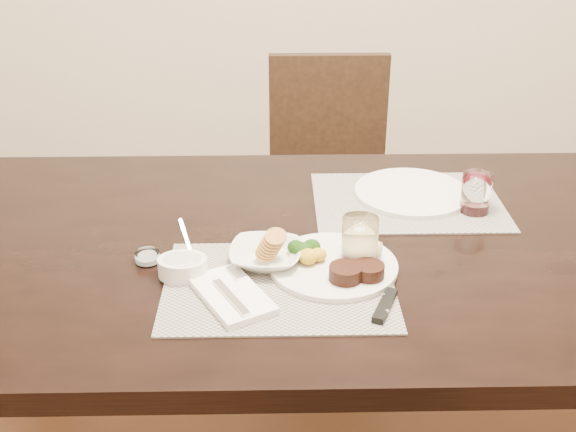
{
  "coord_description": "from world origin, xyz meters",
  "views": [
    {
      "loc": [
        -0.19,
        -1.41,
        1.53
      ],
      "look_at": [
        -0.16,
        -0.02,
        0.82
      ],
      "focal_mm": 45.0,
      "sensor_mm": 36.0,
      "label": 1
    }
  ],
  "objects_px": {
    "cracker_bowl": "(266,255)",
    "far_plate": "(411,192)",
    "chair_far": "(329,173)",
    "steak_knife": "(383,297)",
    "wine_glass_near": "(360,244)",
    "dinner_plate": "(340,262)"
  },
  "relations": [
    {
      "from": "chair_far",
      "to": "wine_glass_near",
      "type": "bearing_deg",
      "value": -90.99
    },
    {
      "from": "wine_glass_near",
      "to": "cracker_bowl",
      "type": "bearing_deg",
      "value": 178.96
    },
    {
      "from": "steak_knife",
      "to": "wine_glass_near",
      "type": "relative_size",
      "value": 2.47
    },
    {
      "from": "far_plate",
      "to": "wine_glass_near",
      "type": "bearing_deg",
      "value": -116.99
    },
    {
      "from": "chair_far",
      "to": "dinner_plate",
      "type": "bearing_deg",
      "value": -93.24
    },
    {
      "from": "chair_far",
      "to": "far_plate",
      "type": "relative_size",
      "value": 3.15
    },
    {
      "from": "chair_far",
      "to": "far_plate",
      "type": "xyz_separation_m",
      "value": [
        0.15,
        -0.71,
        0.26
      ]
    },
    {
      "from": "cracker_bowl",
      "to": "steak_knife",
      "type": "bearing_deg",
      "value": -31.98
    },
    {
      "from": "steak_knife",
      "to": "wine_glass_near",
      "type": "bearing_deg",
      "value": 125.62
    },
    {
      "from": "dinner_plate",
      "to": "steak_knife",
      "type": "distance_m",
      "value": 0.14
    },
    {
      "from": "wine_glass_near",
      "to": "far_plate",
      "type": "xyz_separation_m",
      "value": [
        0.17,
        0.33,
        -0.04
      ]
    },
    {
      "from": "chair_far",
      "to": "cracker_bowl",
      "type": "height_order",
      "value": "chair_far"
    },
    {
      "from": "steak_knife",
      "to": "dinner_plate",
      "type": "bearing_deg",
      "value": 145.15
    },
    {
      "from": "cracker_bowl",
      "to": "chair_far",
      "type": "bearing_deg",
      "value": 78.44
    },
    {
      "from": "cracker_bowl",
      "to": "far_plate",
      "type": "relative_size",
      "value": 0.58
    },
    {
      "from": "steak_knife",
      "to": "far_plate",
      "type": "bearing_deg",
      "value": 96.4
    },
    {
      "from": "far_plate",
      "to": "chair_far",
      "type": "bearing_deg",
      "value": 101.95
    },
    {
      "from": "dinner_plate",
      "to": "cracker_bowl",
      "type": "bearing_deg",
      "value": 171.4
    },
    {
      "from": "cracker_bowl",
      "to": "wine_glass_near",
      "type": "distance_m",
      "value": 0.2
    },
    {
      "from": "dinner_plate",
      "to": "wine_glass_near",
      "type": "xyz_separation_m",
      "value": [
        0.04,
        0.02,
        0.03
      ]
    },
    {
      "from": "steak_knife",
      "to": "wine_glass_near",
      "type": "height_order",
      "value": "wine_glass_near"
    },
    {
      "from": "cracker_bowl",
      "to": "far_plate",
      "type": "distance_m",
      "value": 0.49
    }
  ]
}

